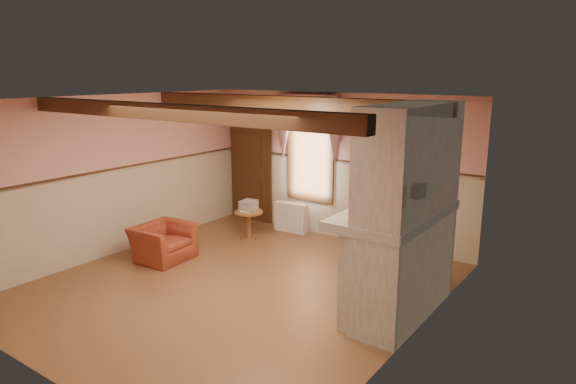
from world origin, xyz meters
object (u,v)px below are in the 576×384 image
Objects in this scene: radiator at (291,217)px; bowl at (390,209)px; mantel_clock at (418,191)px; armchair at (163,242)px; side_table at (249,225)px; oil_lamp at (402,196)px.

bowl is at bearing -38.02° from radiator.
mantel_clock is (0.00, 0.97, 0.06)m from bowl.
mantel_clock is (4.02, 1.27, 1.21)m from armchair.
oil_lamp reaches higher than side_table.
radiator is at bearing 144.11° from bowl.
bowl reaches higher than side_table.
radiator is at bearing 62.51° from side_table.
side_table is 3.92m from oil_lamp.
side_table is (0.47, 1.74, -0.03)m from armchair.
armchair is 3.92× the size of mantel_clock.
bowl reaches higher than radiator.
oil_lamp is (4.02, 0.69, 1.25)m from armchair.
oil_lamp is (3.55, -1.05, 1.29)m from side_table.
bowl is (3.55, -1.44, 1.19)m from side_table.
mantel_clock is at bearing -76.62° from armchair.
armchair is 2.72m from radiator.
bowl is at bearing -90.00° from mantel_clock.
oil_lamp is at bearing -90.00° from mantel_clock.
side_table is 0.79× the size of radiator.
radiator is 3.60m from mantel_clock.
oil_lamp reaches higher than armchair.
side_table is at bearing -19.19° from armchair.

